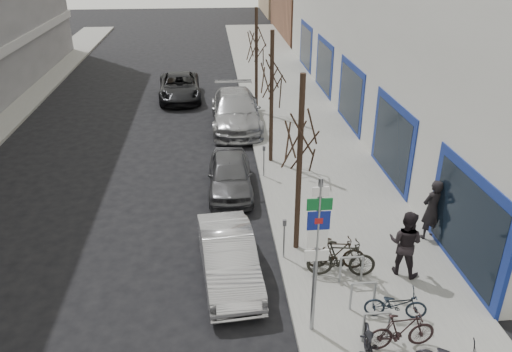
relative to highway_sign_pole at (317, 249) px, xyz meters
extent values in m
plane|color=black|center=(-2.40, 0.01, -2.46)|extent=(120.00, 120.00, 0.00)
cube|color=slate|center=(2.10, 10.01, -2.38)|extent=(5.00, 70.00, 0.15)
cylinder|color=gray|center=(0.00, 0.01, -0.36)|extent=(0.10, 0.10, 4.20)
cube|color=white|center=(0.00, -0.02, 1.44)|extent=(0.35, 0.03, 0.22)
cube|color=#0C5926|center=(0.00, -0.02, 1.14)|extent=(0.55, 0.03, 0.28)
cube|color=navy|center=(0.00, -0.02, 0.74)|extent=(0.50, 0.03, 0.45)
cube|color=maroon|center=(0.00, -0.03, 0.74)|extent=(0.18, 0.02, 0.14)
cube|color=white|center=(0.00, -0.02, 0.29)|extent=(0.45, 0.03, 0.45)
cube|color=white|center=(0.00, -0.02, -0.16)|extent=(0.55, 0.03, 0.28)
cylinder|color=gray|center=(1.10, -0.49, -1.91)|extent=(0.06, 0.06, 0.80)
cylinder|color=gray|center=(1.70, -0.49, -1.91)|extent=(0.06, 0.06, 0.80)
cylinder|color=gray|center=(1.40, -0.49, -1.51)|extent=(0.60, 0.06, 0.06)
cylinder|color=gray|center=(1.10, 0.61, -1.91)|extent=(0.06, 0.06, 0.80)
cylinder|color=gray|center=(1.70, 0.61, -1.91)|extent=(0.06, 0.06, 0.80)
cylinder|color=gray|center=(1.40, 0.61, -1.51)|extent=(0.60, 0.06, 0.06)
cylinder|color=gray|center=(1.10, 1.71, -1.91)|extent=(0.06, 0.06, 0.80)
cylinder|color=gray|center=(1.70, 1.71, -1.91)|extent=(0.06, 0.06, 0.80)
cylinder|color=gray|center=(1.40, 1.71, -1.51)|extent=(0.60, 0.06, 0.06)
cylinder|color=black|center=(0.20, 3.51, 0.29)|extent=(0.16, 0.16, 5.50)
cylinder|color=black|center=(0.20, 10.01, 0.29)|extent=(0.16, 0.16, 5.50)
cylinder|color=black|center=(0.20, 16.51, 0.29)|extent=(0.16, 0.16, 5.50)
cylinder|color=gray|center=(-0.25, 3.01, -1.76)|extent=(0.05, 0.05, 1.10)
cube|color=#3F3F44|center=(-0.25, 3.01, -1.13)|extent=(0.10, 0.08, 0.18)
cylinder|color=gray|center=(-0.25, 8.51, -1.76)|extent=(0.05, 0.05, 1.10)
cube|color=#3F3F44|center=(-0.25, 8.51, -1.13)|extent=(0.10, 0.08, 0.18)
cylinder|color=gray|center=(-0.25, 14.01, -1.76)|extent=(0.05, 0.05, 1.10)
cube|color=#3F3F44|center=(-0.25, 14.01, -1.13)|extent=(0.10, 0.08, 0.18)
imported|color=black|center=(1.01, -1.33, -1.72)|extent=(0.93, 1.99, 1.17)
imported|color=black|center=(1.89, -0.76, -1.81)|extent=(1.68, 0.60, 1.00)
imported|color=black|center=(2.12, 0.24, -1.84)|extent=(1.59, 0.75, 0.93)
imported|color=black|center=(1.19, 2.00, -1.73)|extent=(1.97, 0.82, 1.16)
imported|color=black|center=(1.12, 2.36, -1.80)|extent=(1.74, 0.72, 1.02)
imported|color=#B0B0B5|center=(-1.88, 2.39, -1.78)|extent=(1.79, 4.23, 1.36)
imported|color=#47474B|center=(-1.61, 7.68, -1.78)|extent=(1.70, 4.04, 1.37)
imported|color=#939498|center=(-1.00, 14.63, -1.61)|extent=(2.41, 5.87, 1.70)
imported|color=black|center=(-4.00, 19.71, -1.76)|extent=(2.60, 5.17, 1.40)
imported|color=black|center=(4.40, 3.68, -1.32)|extent=(0.82, 0.65, 1.98)
imported|color=black|center=(2.95, 2.00, -1.33)|extent=(0.87, 0.82, 1.96)
camera|label=1|loc=(-2.18, -9.03, 6.26)|focal=35.00mm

